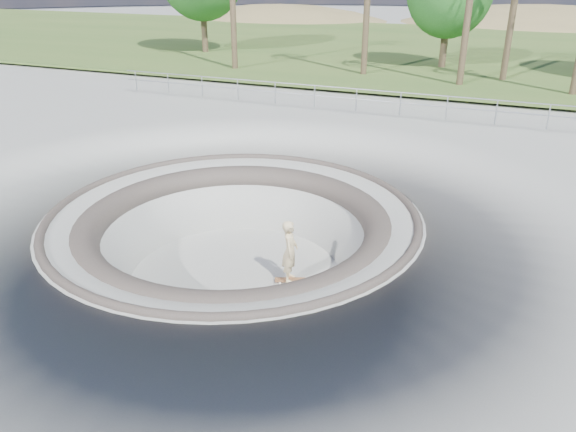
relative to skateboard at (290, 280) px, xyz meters
The scene contains 7 objects.
ground 2.45m from the skateboard, behind, with size 180.00×180.00×0.00m, color #A8A9A3.
skate_bowl 1.64m from the skateboard, behind, with size 14.00×14.00×4.10m.
grass_strip 33.98m from the skateboard, 92.76° to the left, with size 180.00×36.00×0.12m.
distant_hills 57.33m from the skateboard, 87.85° to the left, with size 103.20×45.00×28.60m.
safety_railing 12.25m from the skateboard, 97.82° to the left, with size 25.00×0.06×1.03m.
skateboard is the anchor object (origin of this frame).
skater 0.92m from the skateboard, behind, with size 0.66×0.43×1.80m, color beige.
Camera 1 is at (6.79, -12.50, 6.28)m, focal length 35.00 mm.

